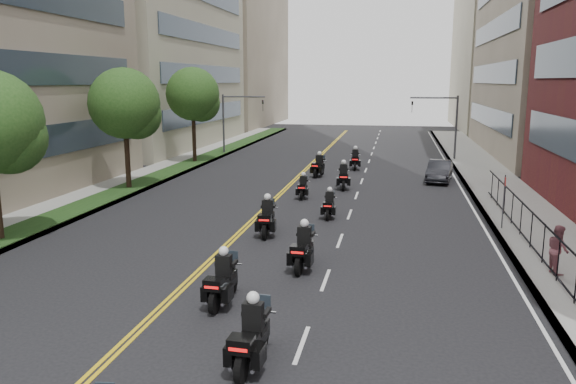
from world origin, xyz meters
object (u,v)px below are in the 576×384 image
motorcycle_3 (303,250)px  motorcycle_8 (319,167)px  parked_sedan (440,171)px  pedestrian_b (558,249)px  motorcycle_9 (355,160)px  motorcycle_2 (223,282)px  motorcycle_6 (303,188)px  motorcycle_5 (329,206)px  motorcycle_4 (267,219)px  motorcycle_1 (252,338)px  motorcycle_7 (343,177)px

motorcycle_3 → motorcycle_8: size_ratio=1.02×
parked_sedan → pedestrian_b: (2.73, -19.16, 0.31)m
parked_sedan → motorcycle_9: bearing=153.9°
motorcycle_8 → motorcycle_2: bearing=-81.5°
motorcycle_6 → parked_sedan: 11.14m
motorcycle_5 → motorcycle_9: bearing=88.8°
motorcycle_3 → motorcycle_4: 4.89m
motorcycle_8 → parked_sedan: motorcycle_8 is taller
motorcycle_6 → motorcycle_5: bearing=-67.8°
motorcycle_1 → motorcycle_3: size_ratio=1.00×
motorcycle_2 → motorcycle_8: 24.16m
motorcycle_5 → motorcycle_8: 12.49m
motorcycle_4 → motorcycle_2: bearing=-92.0°
motorcycle_8 → motorcycle_1: bearing=-77.7°
motorcycle_4 → motorcycle_7: size_ratio=1.01×
motorcycle_8 → parked_sedan: bearing=5.1°
motorcycle_4 → parked_sedan: motorcycle_4 is taller
motorcycle_1 → motorcycle_7: motorcycle_1 is taller
motorcycle_6 → pedestrian_b: 16.18m
motorcycle_5 → motorcycle_3: bearing=-90.8°
motorcycle_4 → motorcycle_9: 20.10m
motorcycle_6 → motorcycle_8: bearing=88.3°
motorcycle_2 → motorcycle_3: 4.24m
motorcycle_4 → motorcycle_9: (2.47, 19.95, -0.02)m
motorcycle_2 → motorcycle_6: size_ratio=1.18×
pedestrian_b → motorcycle_4: bearing=62.5°
motorcycle_1 → motorcycle_9: size_ratio=1.02×
motorcycle_1 → pedestrian_b: bearing=44.9°
motorcycle_6 → motorcycle_9: size_ratio=0.84×
motorcycle_6 → motorcycle_9: bearing=76.5°
motorcycle_3 → motorcycle_8: 20.50m
motorcycle_3 → motorcycle_4: motorcycle_4 is taller
motorcycle_1 → motorcycle_6: motorcycle_1 is taller
motorcycle_3 → parked_sedan: 20.93m
motorcycle_7 → parked_sedan: motorcycle_7 is taller
motorcycle_1 → motorcycle_9: bearing=92.3°
motorcycle_3 → motorcycle_5: (-0.01, 8.08, -0.12)m
motorcycle_9 → motorcycle_7: bearing=-94.9°
motorcycle_4 → motorcycle_6: motorcycle_4 is taller
motorcycle_8 → pedestrian_b: (11.22, -19.56, 0.30)m
motorcycle_7 → motorcycle_8: size_ratio=1.02×
pedestrian_b → motorcycle_3: bearing=84.7°
motorcycle_7 → motorcycle_4: bearing=-107.1°
motorcycle_5 → motorcycle_9: (0.11, 16.15, 0.11)m
motorcycle_4 → parked_sedan: (8.60, 15.70, -0.03)m
motorcycle_5 → motorcycle_2: bearing=-100.0°
motorcycle_8 → pedestrian_b: size_ratio=1.41×
motorcycle_3 → motorcycle_6: bearing=102.5°
motorcycle_1 → motorcycle_5: 15.48m
motorcycle_3 → motorcycle_1: bearing=-87.4°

